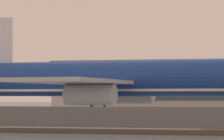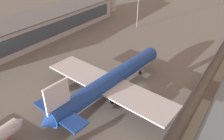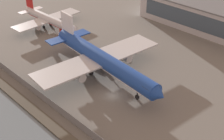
{
  "view_description": "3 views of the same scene",
  "coord_description": "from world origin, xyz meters",
  "px_view_note": "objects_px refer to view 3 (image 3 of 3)",
  "views": [
    {
      "loc": [
        10.06,
        -82.89,
        3.72
      ],
      "look_at": [
        -11.42,
        7.22,
        7.29
      ],
      "focal_mm": 105.0,
      "sensor_mm": 36.0,
      "label": 1
    },
    {
      "loc": [
        -55.93,
        -26.44,
        43.39
      ],
      "look_at": [
        -1.62,
        11.01,
        3.3
      ],
      "focal_mm": 35.0,
      "sensor_mm": 36.0,
      "label": 2
    },
    {
      "loc": [
        52.76,
        -51.73,
        53.92
      ],
      "look_at": [
        -6.98,
        6.48,
        2.94
      ],
      "focal_mm": 50.0,
      "sensor_mm": 36.0,
      "label": 3
    }
  ],
  "objects_px": {
    "ops_van": "(63,33)",
    "passenger_jet_silver": "(49,19)",
    "cargo_jet_blue": "(101,59)",
    "baggage_tug": "(117,49)"
  },
  "relations": [
    {
      "from": "cargo_jet_blue",
      "to": "ops_van",
      "type": "xyz_separation_m",
      "value": [
        -32.27,
        8.69,
        -4.55
      ]
    },
    {
      "from": "cargo_jet_blue",
      "to": "ops_van",
      "type": "relative_size",
      "value": 9.27
    },
    {
      "from": "cargo_jet_blue",
      "to": "ops_van",
      "type": "bearing_deg",
      "value": 164.93
    },
    {
      "from": "cargo_jet_blue",
      "to": "passenger_jet_silver",
      "type": "bearing_deg",
      "value": 167.58
    },
    {
      "from": "cargo_jet_blue",
      "to": "baggage_tug",
      "type": "distance_m",
      "value": 17.77
    },
    {
      "from": "baggage_tug",
      "to": "ops_van",
      "type": "xyz_separation_m",
      "value": [
        -24.23,
        -6.35,
        0.47
      ]
    },
    {
      "from": "baggage_tug",
      "to": "cargo_jet_blue",
      "type": "bearing_deg",
      "value": -61.87
    },
    {
      "from": "baggage_tug",
      "to": "ops_van",
      "type": "bearing_deg",
      "value": -165.32
    },
    {
      "from": "ops_van",
      "to": "passenger_jet_silver",
      "type": "bearing_deg",
      "value": 175.78
    },
    {
      "from": "cargo_jet_blue",
      "to": "baggage_tug",
      "type": "height_order",
      "value": "cargo_jet_blue"
    }
  ]
}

